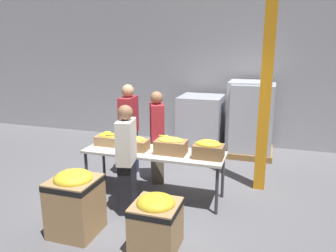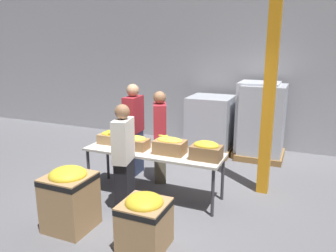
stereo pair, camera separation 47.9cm
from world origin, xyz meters
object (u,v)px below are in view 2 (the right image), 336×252
at_px(banana_box_0, 111,137).
at_px(volunteer_1, 124,159).
at_px(sorting_table, 154,154).
at_px(donation_bin_1, 145,220).
at_px(volunteer_0, 134,130).
at_px(pallet_stack_2, 262,122).
at_px(banana_box_3, 206,150).
at_px(pallet_stack_0, 257,120).
at_px(donation_bin_0, 70,196).
at_px(pallet_stack_1, 210,125).
at_px(support_pillar, 271,75).
at_px(banana_box_1, 136,142).
at_px(banana_box_2, 170,145).
at_px(volunteer_2, 160,137).

xyz_separation_m(banana_box_0, volunteer_1, (0.65, -0.67, -0.08)).
bearing_deg(sorting_table, donation_bin_1, -68.88).
height_order(volunteer_0, pallet_stack_2, volunteer_0).
xyz_separation_m(banana_box_3, pallet_stack_0, (0.35, 2.81, -0.10)).
xyz_separation_m(banana_box_3, volunteer_0, (-1.68, 0.80, -0.05)).
distance_m(volunteer_1, donation_bin_0, 0.93).
distance_m(volunteer_0, donation_bin_1, 2.53).
bearing_deg(pallet_stack_0, banana_box_3, -97.02).
height_order(banana_box_3, volunteer_1, volunteer_1).
bearing_deg(pallet_stack_1, pallet_stack_0, 8.17).
bearing_deg(volunteer_1, donation_bin_1, -148.00).
height_order(banana_box_3, pallet_stack_2, pallet_stack_2).
bearing_deg(volunteer_0, banana_box_0, -9.35).
xyz_separation_m(banana_box_0, support_pillar, (2.52, 0.80, 1.11)).
height_order(banana_box_1, donation_bin_0, banana_box_1).
height_order(volunteer_1, donation_bin_0, volunteer_1).
xyz_separation_m(banana_box_0, pallet_stack_2, (2.23, 2.58, -0.09)).
relative_size(banana_box_0, donation_bin_1, 0.59).
xyz_separation_m(sorting_table, banana_box_0, (-0.86, 0.08, 0.17)).
xyz_separation_m(banana_box_2, banana_box_3, (0.61, -0.03, 0.01)).
bearing_deg(pallet_stack_0, donation_bin_0, -114.31).
height_order(banana_box_3, pallet_stack_1, pallet_stack_1).
xyz_separation_m(volunteer_2, support_pillar, (1.83, 0.26, 1.17)).
bearing_deg(banana_box_2, sorting_table, 176.82).
relative_size(banana_box_3, pallet_stack_1, 0.35).
bearing_deg(sorting_table, pallet_stack_1, 85.38).
relative_size(banana_box_0, banana_box_3, 0.92).
bearing_deg(banana_box_0, banana_box_3, -4.09).
bearing_deg(donation_bin_0, support_pillar, 44.55).
distance_m(volunteer_0, volunteer_1, 1.47).
bearing_deg(banana_box_1, pallet_stack_2, 58.15).
distance_m(banana_box_2, donation_bin_0, 1.68).
height_order(volunteer_2, pallet_stack_2, volunteer_2).
xyz_separation_m(volunteer_1, pallet_stack_1, (0.42, 3.21, -0.17)).
height_order(donation_bin_0, pallet_stack_1, pallet_stack_1).
xyz_separation_m(banana_box_1, banana_box_3, (1.20, -0.02, 0.03)).
xyz_separation_m(banana_box_0, banana_box_3, (1.76, -0.13, 0.04)).
bearing_deg(banana_box_3, pallet_stack_0, 82.98).
distance_m(volunteer_2, donation_bin_1, 2.15).
height_order(sorting_table, pallet_stack_0, pallet_stack_0).
relative_size(banana_box_1, donation_bin_1, 0.55).
bearing_deg(sorting_table, volunteer_2, 105.16).
bearing_deg(donation_bin_0, pallet_stack_2, 63.71).
distance_m(sorting_table, volunteer_0, 1.10).
distance_m(banana_box_0, banana_box_3, 1.77).
xyz_separation_m(volunteer_1, pallet_stack_2, (1.58, 3.26, -0.01)).
xyz_separation_m(donation_bin_1, pallet_stack_2, (0.85, 4.02, 0.43)).
bearing_deg(support_pillar, banana_box_3, -129.26).
bearing_deg(donation_bin_0, volunteer_0, 94.52).
relative_size(support_pillar, pallet_stack_1, 3.05).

